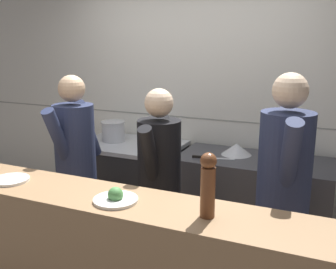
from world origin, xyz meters
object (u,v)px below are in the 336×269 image
plated_dish_main (10,180)px  chef_sous (159,182)px  mixing_bowl_steel (236,149)px  chef_head_cook (76,163)px  oven_range (131,186)px  stock_pot (113,131)px  sauce_pot (155,136)px  pepper_mill (208,184)px  plated_dish_appetiser (116,198)px  chef_line (283,188)px  chefs_knife (209,158)px

plated_dish_main → chef_sous: bearing=43.1°
mixing_bowl_steel → chef_sous: bearing=-112.6°
chef_head_cook → chef_sous: size_ratio=1.04×
oven_range → stock_pot: stock_pot is taller
mixing_bowl_steel → plated_dish_main: bearing=-125.3°
sauce_pot → chef_head_cook: chef_head_cook is taller
oven_range → pepper_mill: 2.13m
oven_range → mixing_bowl_steel: 1.18m
mixing_bowl_steel → plated_dish_appetiser: 1.63m
stock_pot → mixing_bowl_steel: (1.28, 0.05, -0.06)m
chef_head_cook → chef_line: 1.69m
sauce_pot → chefs_knife: bearing=-17.8°
chefs_knife → chef_head_cook: 1.15m
chef_head_cook → stock_pot: bearing=96.7°
sauce_pot → chef_sous: 0.99m
stock_pot → chef_line: (1.80, -0.79, -0.06)m
oven_range → pepper_mill: (1.31, -1.51, 0.74)m
sauce_pot → chef_head_cook: 0.89m
mixing_bowl_steel → chefs_knife: bearing=-131.3°
sauce_pot → mixing_bowl_steel: sauce_pot is taller
plated_dish_main → chef_head_cook: bearing=93.3°
chef_line → chef_sous: bearing=169.7°
chefs_knife → plated_dish_main: size_ratio=1.54×
oven_range → plated_dish_appetiser: bearing=-63.5°
oven_range → stock_pot: 0.60m
plated_dish_main → pepper_mill: bearing=0.6°
plated_dish_main → chef_line: (1.65, 0.75, -0.06)m
chefs_knife → mixing_bowl_steel: bearing=48.7°
stock_pot → chefs_knife: bearing=-8.8°
mixing_bowl_steel → plated_dish_main: size_ratio=1.14×
oven_range → plated_dish_appetiser: plated_dish_appetiser is taller
chefs_knife → chef_line: 0.95m
chef_head_cook → chef_line: chef_line is taller
mixing_bowl_steel → plated_dish_appetiser: size_ratio=1.06×
chef_head_cook → chef_sous: bearing=-4.9°
sauce_pot → plated_dish_main: (-0.30, -1.57, 0.02)m
pepper_mill → chef_line: chef_line is taller
stock_pot → pepper_mill: bearing=-45.2°
plated_dish_appetiser → pepper_mill: bearing=2.3°
oven_range → pepper_mill: pepper_mill is taller
stock_pot → chef_sous: (0.91, -0.83, -0.14)m
oven_range → mixing_bowl_steel: (1.07, 0.07, 0.50)m
oven_range → mixing_bowl_steel: mixing_bowl_steel is taller
plated_dish_appetiser → chefs_knife: bearing=85.0°
sauce_pot → chef_head_cook: size_ratio=0.16×
chefs_knife → chef_sous: 0.69m
oven_range → chef_head_cook: bearing=-97.0°
pepper_mill → plated_dish_main: bearing=-179.4°
oven_range → chef_line: chef_line is taller
oven_range → chef_head_cook: 0.90m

